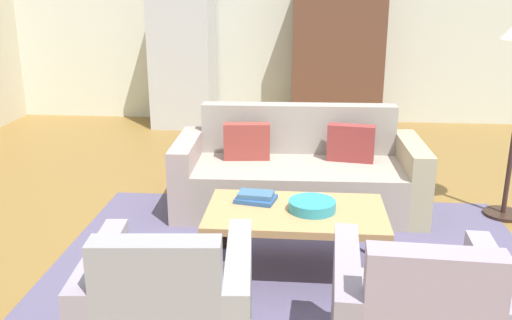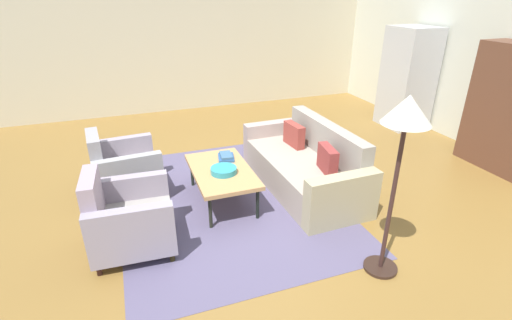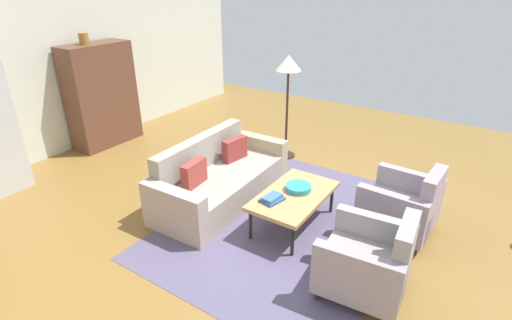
% 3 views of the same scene
% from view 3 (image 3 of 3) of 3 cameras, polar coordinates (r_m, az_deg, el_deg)
% --- Properties ---
extents(ground_plane, '(10.20, 10.20, 0.00)m').
position_cam_3_polar(ground_plane, '(5.22, 2.44, -7.71)').
color(ground_plane, brown).
extents(wall_back, '(8.50, 0.12, 2.80)m').
position_cam_3_polar(wall_back, '(7.56, -26.08, 11.82)').
color(wall_back, silver).
rests_on(wall_back, ground).
extents(area_rug, '(3.40, 2.60, 0.01)m').
position_cam_3_polar(area_rug, '(5.03, 4.83, -9.10)').
color(area_rug, '#544D6B').
rests_on(area_rug, ground).
extents(couch, '(2.12, 0.96, 0.86)m').
position_cam_3_polar(couch, '(5.43, -5.61, -2.87)').
color(couch, gray).
rests_on(couch, ground).
extents(coffee_table, '(1.20, 0.70, 0.45)m').
position_cam_3_polar(coffee_table, '(4.80, 5.53, -5.30)').
color(coffee_table, black).
rests_on(coffee_table, ground).
extents(armchair_left, '(0.87, 0.87, 0.88)m').
position_cam_3_polar(armchair_left, '(4.04, 16.40, -14.17)').
color(armchair_left, '#2A281B').
rests_on(armchair_left, ground).
extents(armchair_right, '(0.84, 0.84, 0.88)m').
position_cam_3_polar(armchair_right, '(5.01, 20.75, -6.46)').
color(armchair_right, '#371E1B').
rests_on(armchair_right, ground).
extents(fruit_bowl, '(0.32, 0.32, 0.07)m').
position_cam_3_polar(fruit_bowl, '(4.85, 6.17, -4.01)').
color(fruit_bowl, teal).
rests_on(fruit_bowl, coffee_table).
extents(book_stack, '(0.30, 0.25, 0.07)m').
position_cam_3_polar(book_stack, '(4.61, 2.36, -5.61)').
color(book_stack, '#295187').
rests_on(book_stack, coffee_table).
extents(cabinet, '(1.20, 0.51, 1.80)m').
position_cam_3_polar(cabinet, '(7.59, -21.54, 8.73)').
color(cabinet, brown).
rests_on(cabinet, ground).
extents(vase_tall, '(0.16, 0.16, 0.19)m').
position_cam_3_polar(vase_tall, '(7.31, -23.76, 15.84)').
color(vase_tall, olive).
rests_on(vase_tall, cabinet).
extents(floor_lamp, '(0.40, 0.40, 1.72)m').
position_cam_3_polar(floor_lamp, '(6.36, 4.72, 12.52)').
color(floor_lamp, black).
rests_on(floor_lamp, ground).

